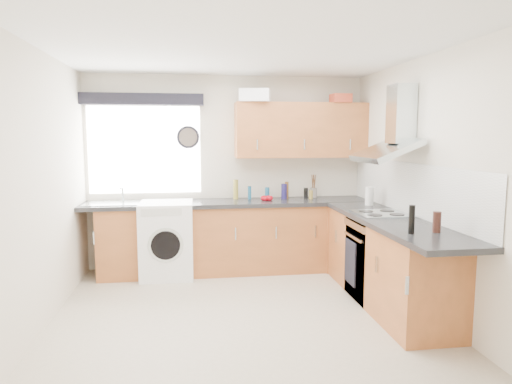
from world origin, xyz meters
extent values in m
plane|color=beige|center=(0.00, 0.00, 0.00)|extent=(3.60, 3.60, 0.00)
cube|color=white|center=(0.00, 0.00, 2.50)|extent=(3.60, 3.60, 0.02)
cube|color=silver|center=(0.00, 1.80, 1.25)|extent=(3.60, 0.02, 2.50)
cube|color=silver|center=(0.00, -1.80, 1.25)|extent=(3.60, 0.02, 2.50)
cube|color=silver|center=(-1.80, 0.00, 1.25)|extent=(0.02, 3.60, 2.50)
cube|color=silver|center=(1.80, 0.00, 1.25)|extent=(0.02, 3.60, 2.50)
cube|color=white|center=(-1.05, 1.79, 1.55)|extent=(1.40, 0.02, 1.10)
cube|color=black|center=(-1.05, 1.70, 2.18)|extent=(1.50, 0.18, 0.14)
cube|color=white|center=(1.79, 0.30, 1.18)|extent=(0.01, 3.00, 0.54)
cube|color=#99542A|center=(-0.10, 1.51, 0.43)|extent=(3.00, 0.58, 0.86)
cube|color=#99542A|center=(1.50, 1.50, 0.43)|extent=(0.60, 0.60, 0.86)
cube|color=#99542A|center=(1.51, 0.15, 0.43)|extent=(0.58, 2.10, 0.86)
cube|color=black|center=(0.00, 1.50, 0.89)|extent=(3.60, 0.62, 0.05)
cube|color=black|center=(1.50, 0.00, 0.89)|extent=(0.62, 2.42, 0.05)
cube|color=black|center=(1.50, 0.30, 0.42)|extent=(0.56, 0.58, 0.85)
cube|color=silver|center=(1.50, 0.30, 0.92)|extent=(0.52, 0.52, 0.01)
cube|color=#99542A|center=(0.95, 1.62, 1.80)|extent=(1.70, 0.35, 0.70)
cube|color=white|center=(-0.78, 1.40, 0.46)|extent=(0.64, 0.62, 0.93)
cylinder|color=black|center=(-0.50, 1.76, 1.71)|extent=(0.29, 0.04, 0.29)
cube|color=white|center=(0.33, 1.52, 2.23)|extent=(0.43, 0.35, 0.15)
cube|color=#C4452B|center=(1.44, 1.52, 2.20)|extent=(0.25, 0.21, 0.11)
cylinder|color=gray|center=(1.15, 1.70, 0.97)|extent=(0.09, 0.09, 0.13)
cylinder|color=white|center=(1.62, 0.92, 1.02)|extent=(0.12, 0.12, 0.22)
cylinder|color=olive|center=(1.07, 1.54, 0.97)|extent=(0.05, 0.05, 0.11)
cylinder|color=#1D174F|center=(0.73, 1.59, 1.01)|extent=(0.07, 0.07, 0.20)
cylinder|color=#185377|center=(0.51, 1.65, 0.98)|extent=(0.06, 0.06, 0.15)
cylinder|color=black|center=(1.04, 1.67, 0.98)|extent=(0.05, 0.05, 0.13)
cylinder|color=#9E8F36|center=(0.10, 1.68, 1.04)|extent=(0.07, 0.07, 0.25)
cylinder|color=#185577|center=(0.28, 1.64, 0.99)|extent=(0.04, 0.04, 0.17)
cylinder|color=brown|center=(0.76, 1.61, 1.02)|extent=(0.05, 0.05, 0.22)
cylinder|color=#351812|center=(1.59, -0.63, 1.00)|extent=(0.07, 0.07, 0.18)
cylinder|color=black|center=(1.35, -0.65, 1.03)|extent=(0.05, 0.05, 0.24)
camera|label=1|loc=(-0.47, -4.19, 1.72)|focal=32.00mm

